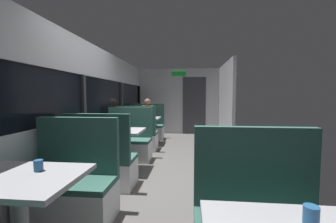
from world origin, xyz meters
The scene contains 15 objects.
ground_plane centered at (0.00, 0.00, -0.01)m, with size 3.30×9.20×0.02m, color #514F4C.
carriage_window_panel_left centered at (-1.45, 0.00, 1.11)m, with size 0.09×8.48×2.30m.
carriage_end_bulkhead centered at (0.06, 4.19, 1.14)m, with size 2.90×0.11×2.30m.
carriage_aisle_panel_right centered at (1.45, 3.00, 1.15)m, with size 0.08×2.40×2.30m, color #B2B2B7.
dining_table_near_window centered at (-0.89, -2.09, 0.64)m, with size 0.90×0.70×0.74m.
bench_near_window_facing_entry centered at (-0.89, -1.39, 0.33)m, with size 0.95×0.50×1.10m.
dining_table_mid_window centered at (-0.89, 0.15, 0.64)m, with size 0.90×0.70×0.74m.
bench_mid_window_facing_end centered at (-0.89, -0.55, 0.33)m, with size 0.95×0.50×1.10m.
bench_mid_window_facing_entry centered at (-0.89, 0.85, 0.33)m, with size 0.95×0.50×1.10m.
dining_table_far_window centered at (-0.89, 2.38, 0.64)m, with size 0.90×0.70×0.74m.
bench_far_window_facing_end centered at (-0.89, 1.68, 0.33)m, with size 0.95×0.50×1.10m.
bench_far_window_facing_entry centered at (-0.89, 3.08, 0.33)m, with size 0.95×0.50×1.10m.
seated_passenger centered at (-0.89, 3.01, 0.54)m, with size 0.47×0.55×1.26m.
coffee_cup_primary centered at (0.95, -2.53, 0.79)m, with size 0.07×0.07×0.09m.
coffee_cup_secondary centered at (-0.82, -1.98, 0.79)m, with size 0.07×0.07×0.09m.
Camera 1 is at (0.38, -3.57, 1.34)m, focal length 23.28 mm.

